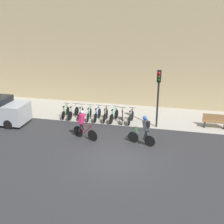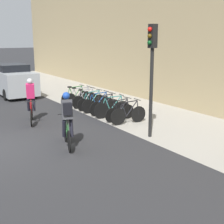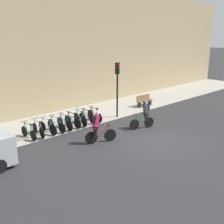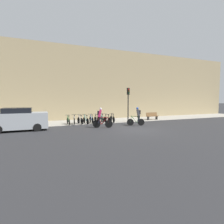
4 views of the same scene
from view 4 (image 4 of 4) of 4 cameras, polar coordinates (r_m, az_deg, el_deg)
The scene contains 17 objects.
ground at distance 14.74m, azimuth 8.00°, elevation -5.74°, with size 200.00×200.00×0.00m, color #2B2B2D.
kerb_strip at distance 20.79m, azimuth -1.40°, elevation -2.80°, with size 44.00×4.50×0.01m, color #A39E93.
building_facade at distance 23.12m, azimuth -3.70°, elevation 9.11°, with size 44.00×0.60×9.04m, color tan.
cyclist_pink at distance 15.48m, azimuth -3.73°, elevation -1.71°, with size 1.68×0.70×1.79m.
cyclist_grey at distance 16.92m, azimuth 8.33°, elevation -1.24°, with size 1.63×0.64×1.77m.
parked_bike_0 at distance 18.05m, azimuth -14.08°, elevation -2.79°, with size 0.46×1.60×0.94m.
parked_bike_1 at distance 18.14m, azimuth -12.21°, elevation -2.67°, with size 0.46×1.70×0.96m.
parked_bike_2 at distance 18.25m, azimuth -10.36°, elevation -2.62°, with size 0.46×1.62×0.96m.
parked_bike_3 at distance 18.39m, azimuth -8.53°, elevation -2.58°, with size 0.46×1.65×0.94m.
parked_bike_4 at distance 18.53m, azimuth -6.74°, elevation -2.47°, with size 0.46×1.69×0.96m.
parked_bike_5 at distance 18.70m, azimuth -4.98°, elevation -2.40°, with size 0.46×1.61×0.96m.
parked_bike_6 at distance 18.88m, azimuth -3.25°, elevation -2.29°, with size 0.46×1.70×0.98m.
parked_bike_7 at distance 19.09m, azimuth -1.55°, elevation -2.30°, with size 0.46×1.57×0.94m.
parked_bike_8 at distance 19.30m, azimuth 0.10°, elevation -2.16°, with size 0.46×1.62×0.97m.
traffic_light_pole at distance 19.60m, azimuth 5.31°, elevation 4.42°, with size 0.26×0.30×3.79m.
bench at distance 22.26m, azimuth 12.98°, elevation -1.25°, with size 1.56×0.44×0.89m.
parked_car at distance 15.89m, azimuth -28.07°, elevation -2.21°, with size 4.30×1.84×1.85m.
Camera 4 is at (-7.32, -12.54, 2.53)m, focal length 28.00 mm.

